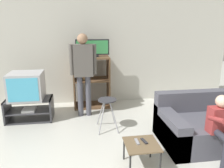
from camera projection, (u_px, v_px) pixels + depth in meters
name	position (u px, v px, depth m)	size (l,w,h in m)	color
wall_back	(100.00, 49.00, 5.16)	(6.40, 0.06, 2.60)	beige
tv_stand	(30.00, 109.00, 4.35)	(0.89, 0.48, 0.44)	#38383D
television_main	(26.00, 86.00, 4.23)	(0.63, 0.58, 0.52)	#B2B2B7
media_shelf	(91.00, 81.00, 5.00)	(0.81, 0.52, 1.16)	brown
television_flat	(92.00, 49.00, 4.81)	(0.74, 0.20, 0.38)	black
folding_stool	(107.00, 105.00, 3.90)	(0.37, 0.45, 0.58)	#99999E
snack_table	(142.00, 146.00, 2.87)	(0.44, 0.44, 0.34)	brown
remote_control_black	(144.00, 141.00, 2.90)	(0.04, 0.14, 0.02)	#232328
remote_control_white	(137.00, 142.00, 2.89)	(0.04, 0.14, 0.02)	gray
couch	(213.00, 126.00, 3.54)	(1.72, 0.98, 0.76)	#4C4C56
person_standing_adult	(83.00, 67.00, 4.35)	(0.53, 0.21, 1.69)	#4C4C56
person_seated_child	(223.00, 125.00, 2.90)	(0.33, 0.43, 0.95)	#2D2D38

